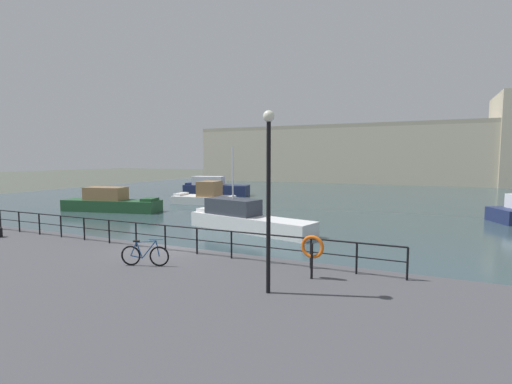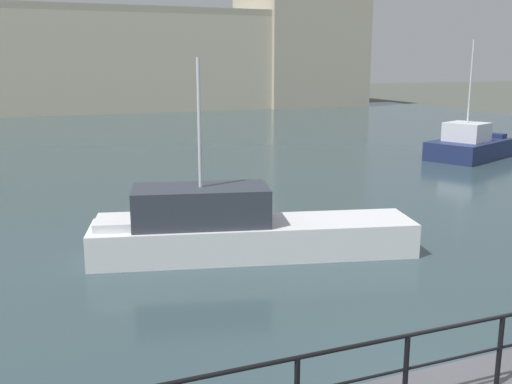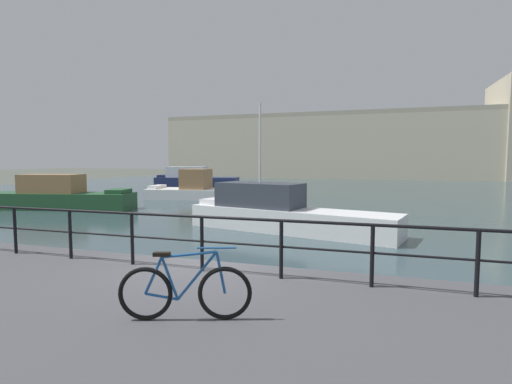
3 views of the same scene
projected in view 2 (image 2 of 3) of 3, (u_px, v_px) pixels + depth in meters
The scene contains 5 objects.
water_basin at pixel (124, 148), 36.41m from camera, with size 80.00×60.00×0.01m, color #33474C.
harbor_building at pixel (133, 58), 65.24m from camera, with size 65.86×13.59×15.07m.
moored_white_yacht at pixel (469, 145), 32.34m from camera, with size 5.85×4.62×6.40m.
moored_red_daysailer at pixel (238, 229), 16.09m from camera, with size 9.07×3.99×5.38m.
quay_railing at pixel (354, 369), 7.25m from camera, with size 23.51×0.07×1.08m.
Camera 2 is at (-5.66, -6.43, 5.27)m, focal length 41.04 mm.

